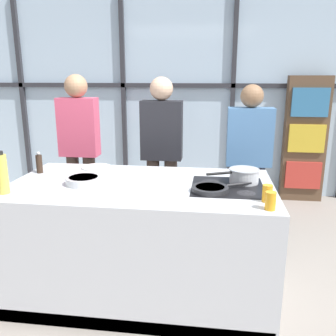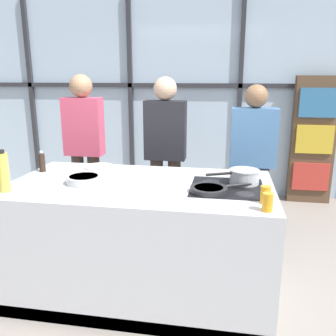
{
  "view_description": "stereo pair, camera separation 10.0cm",
  "coord_description": "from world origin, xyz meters",
  "px_view_note": "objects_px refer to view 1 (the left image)",
  "views": [
    {
      "loc": [
        0.53,
        -2.5,
        1.68
      ],
      "look_at": [
        0.19,
        0.1,
        0.99
      ],
      "focal_mm": 38.0,
      "sensor_mm": 36.0,
      "label": 1
    },
    {
      "loc": [
        0.63,
        -2.48,
        1.68
      ],
      "look_at": [
        0.19,
        0.1,
        0.99
      ],
      "focal_mm": 38.0,
      "sensor_mm": 36.0,
      "label": 2
    }
  ],
  "objects_px": {
    "oil_bottle": "(2,174)",
    "saucepan": "(244,175)",
    "frying_pan": "(211,189)",
    "mixing_bowl": "(83,180)",
    "spectator_center_right": "(249,155)",
    "juice_glass_far": "(267,193)",
    "juice_glass_near": "(270,201)",
    "spectator_far_left": "(80,144)",
    "pepper_grinder": "(39,163)",
    "spectator_center_left": "(162,148)",
    "white_plate": "(97,167)"
  },
  "relations": [
    {
      "from": "oil_bottle",
      "to": "saucepan",
      "type": "bearing_deg",
      "value": 15.97
    },
    {
      "from": "frying_pan",
      "to": "mixing_bowl",
      "type": "bearing_deg",
      "value": 176.89
    },
    {
      "from": "frying_pan",
      "to": "oil_bottle",
      "type": "xyz_separation_m",
      "value": [
        -1.41,
        -0.23,
        0.12
      ]
    },
    {
      "from": "spectator_center_right",
      "to": "juice_glass_far",
      "type": "relative_size",
      "value": 14.28
    },
    {
      "from": "saucepan",
      "to": "juice_glass_near",
      "type": "relative_size",
      "value": 3.53
    },
    {
      "from": "mixing_bowl",
      "to": "oil_bottle",
      "type": "xyz_separation_m",
      "value": [
        -0.46,
        -0.28,
        0.11
      ]
    },
    {
      "from": "spectator_far_left",
      "to": "juice_glass_far",
      "type": "height_order",
      "value": "spectator_far_left"
    },
    {
      "from": "spectator_center_right",
      "to": "mixing_bowl",
      "type": "distance_m",
      "value": 1.73
    },
    {
      "from": "mixing_bowl",
      "to": "frying_pan",
      "type": "bearing_deg",
      "value": -3.11
    },
    {
      "from": "spectator_center_right",
      "to": "pepper_grinder",
      "type": "xyz_separation_m",
      "value": [
        -1.78,
        -0.88,
        0.08
      ]
    },
    {
      "from": "juice_glass_far",
      "to": "spectator_center_left",
      "type": "bearing_deg",
      "value": 123.16
    },
    {
      "from": "saucepan",
      "to": "mixing_bowl",
      "type": "height_order",
      "value": "saucepan"
    },
    {
      "from": "juice_glass_near",
      "to": "juice_glass_far",
      "type": "height_order",
      "value": "same"
    },
    {
      "from": "juice_glass_far",
      "to": "spectator_far_left",
      "type": "bearing_deg",
      "value": 142.61
    },
    {
      "from": "spectator_center_left",
      "to": "white_plate",
      "type": "bearing_deg",
      "value": 54.86
    },
    {
      "from": "spectator_far_left",
      "to": "frying_pan",
      "type": "height_order",
      "value": "spectator_far_left"
    },
    {
      "from": "frying_pan",
      "to": "white_plate",
      "type": "bearing_deg",
      "value": 152.71
    },
    {
      "from": "spectator_center_left",
      "to": "juice_glass_near",
      "type": "relative_size",
      "value": 14.91
    },
    {
      "from": "juice_glass_far",
      "to": "pepper_grinder",
      "type": "bearing_deg",
      "value": 165.2
    },
    {
      "from": "juice_glass_near",
      "to": "frying_pan",
      "type": "bearing_deg",
      "value": 139.75
    },
    {
      "from": "oil_bottle",
      "to": "pepper_grinder",
      "type": "xyz_separation_m",
      "value": [
        -0.01,
        0.53,
        -0.06
      ]
    },
    {
      "from": "oil_bottle",
      "to": "juice_glass_far",
      "type": "xyz_separation_m",
      "value": [
        1.76,
        0.06,
        -0.08
      ]
    },
    {
      "from": "saucepan",
      "to": "juice_glass_near",
      "type": "height_order",
      "value": "juice_glass_near"
    },
    {
      "from": "spectator_center_right",
      "to": "spectator_far_left",
      "type": "bearing_deg",
      "value": 0.0
    },
    {
      "from": "white_plate",
      "to": "pepper_grinder",
      "type": "relative_size",
      "value": 1.42
    },
    {
      "from": "pepper_grinder",
      "to": "juice_glass_far",
      "type": "relative_size",
      "value": 1.61
    },
    {
      "from": "frying_pan",
      "to": "spectator_center_left",
      "type": "bearing_deg",
      "value": 113.84
    },
    {
      "from": "oil_bottle",
      "to": "mixing_bowl",
      "type": "bearing_deg",
      "value": 31.0
    },
    {
      "from": "spectator_center_left",
      "to": "juice_glass_far",
      "type": "height_order",
      "value": "spectator_center_left"
    },
    {
      "from": "spectator_center_right",
      "to": "juice_glass_near",
      "type": "height_order",
      "value": "spectator_center_right"
    },
    {
      "from": "white_plate",
      "to": "oil_bottle",
      "type": "bearing_deg",
      "value": -118.87
    },
    {
      "from": "oil_bottle",
      "to": "juice_glass_far",
      "type": "distance_m",
      "value": 1.77
    },
    {
      "from": "spectator_center_left",
      "to": "juice_glass_near",
      "type": "xyz_separation_m",
      "value": [
        0.88,
        -1.49,
        -0.0
      ]
    },
    {
      "from": "spectator_far_left",
      "to": "mixing_bowl",
      "type": "bearing_deg",
      "value": 112.24
    },
    {
      "from": "saucepan",
      "to": "oil_bottle",
      "type": "height_order",
      "value": "oil_bottle"
    },
    {
      "from": "pepper_grinder",
      "to": "juice_glass_near",
      "type": "height_order",
      "value": "pepper_grinder"
    },
    {
      "from": "juice_glass_near",
      "to": "pepper_grinder",
      "type": "bearing_deg",
      "value": 161.06
    },
    {
      "from": "spectator_far_left",
      "to": "oil_bottle",
      "type": "distance_m",
      "value": 1.42
    },
    {
      "from": "spectator_center_left",
      "to": "spectator_center_right",
      "type": "height_order",
      "value": "spectator_center_left"
    },
    {
      "from": "saucepan",
      "to": "juice_glass_near",
      "type": "bearing_deg",
      "value": -77.84
    },
    {
      "from": "juice_glass_near",
      "to": "mixing_bowl",
      "type": "bearing_deg",
      "value": 164.79
    },
    {
      "from": "juice_glass_near",
      "to": "juice_glass_far",
      "type": "distance_m",
      "value": 0.14
    },
    {
      "from": "spectator_center_left",
      "to": "mixing_bowl",
      "type": "height_order",
      "value": "spectator_center_left"
    },
    {
      "from": "spectator_center_left",
      "to": "pepper_grinder",
      "type": "relative_size",
      "value": 9.26
    },
    {
      "from": "frying_pan",
      "to": "pepper_grinder",
      "type": "distance_m",
      "value": 1.45
    },
    {
      "from": "saucepan",
      "to": "pepper_grinder",
      "type": "xyz_separation_m",
      "value": [
        -1.66,
        0.06,
        0.02
      ]
    },
    {
      "from": "spectator_center_right",
      "to": "mixing_bowl",
      "type": "relative_size",
      "value": 6.09
    },
    {
      "from": "juice_glass_near",
      "to": "spectator_center_right",
      "type": "bearing_deg",
      "value": 89.93
    },
    {
      "from": "white_plate",
      "to": "mixing_bowl",
      "type": "distance_m",
      "value": 0.47
    },
    {
      "from": "spectator_far_left",
      "to": "spectator_center_left",
      "type": "height_order",
      "value": "spectator_far_left"
    }
  ]
}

